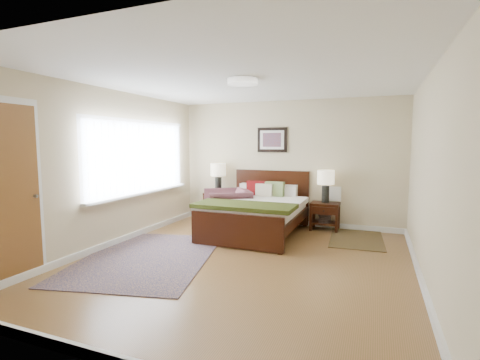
{
  "coord_description": "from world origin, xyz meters",
  "views": [
    {
      "loc": [
        1.69,
        -4.38,
        1.64
      ],
      "look_at": [
        -0.39,
        0.89,
        1.05
      ],
      "focal_mm": 26.0,
      "sensor_mm": 36.0,
      "label": 1
    }
  ],
  "objects_px": {
    "bed": "(257,207)",
    "nightstand_left": "(218,198)",
    "lamp_right": "(326,181)",
    "rug_persian": "(147,257)",
    "nightstand_right": "(325,213)",
    "armchair": "(227,208)",
    "lamp_left": "(218,173)"
  },
  "relations": [
    {
      "from": "bed",
      "to": "rug_persian",
      "type": "bearing_deg",
      "value": -119.44
    },
    {
      "from": "bed",
      "to": "nightstand_right",
      "type": "height_order",
      "value": "bed"
    },
    {
      "from": "lamp_right",
      "to": "rug_persian",
      "type": "relative_size",
      "value": 0.25
    },
    {
      "from": "nightstand_left",
      "to": "nightstand_right",
      "type": "bearing_deg",
      "value": 0.24
    },
    {
      "from": "nightstand_left",
      "to": "lamp_right",
      "type": "height_order",
      "value": "lamp_right"
    },
    {
      "from": "nightstand_right",
      "to": "nightstand_left",
      "type": "bearing_deg",
      "value": -179.76
    },
    {
      "from": "bed",
      "to": "rug_persian",
      "type": "relative_size",
      "value": 0.81
    },
    {
      "from": "bed",
      "to": "lamp_right",
      "type": "height_order",
      "value": "lamp_right"
    },
    {
      "from": "armchair",
      "to": "rug_persian",
      "type": "xyz_separation_m",
      "value": [
        -0.36,
        -2.07,
        -0.38
      ]
    },
    {
      "from": "lamp_right",
      "to": "rug_persian",
      "type": "xyz_separation_m",
      "value": [
        -2.16,
        -2.6,
        -0.95
      ]
    },
    {
      "from": "bed",
      "to": "nightstand_left",
      "type": "distance_m",
      "value": 1.34
    },
    {
      "from": "armchair",
      "to": "rug_persian",
      "type": "relative_size",
      "value": 0.34
    },
    {
      "from": "nightstand_right",
      "to": "rug_persian",
      "type": "bearing_deg",
      "value": -129.81
    },
    {
      "from": "nightstand_right",
      "to": "armchair",
      "type": "bearing_deg",
      "value": -163.98
    },
    {
      "from": "nightstand_right",
      "to": "rug_persian",
      "type": "relative_size",
      "value": 0.21
    },
    {
      "from": "nightstand_right",
      "to": "lamp_left",
      "type": "height_order",
      "value": "lamp_left"
    },
    {
      "from": "lamp_left",
      "to": "lamp_right",
      "type": "bearing_deg",
      "value": 0.0
    },
    {
      "from": "nightstand_left",
      "to": "bed",
      "type": "bearing_deg",
      "value": -33.25
    },
    {
      "from": "nightstand_left",
      "to": "lamp_left",
      "type": "relative_size",
      "value": 1.0
    },
    {
      "from": "lamp_left",
      "to": "rug_persian",
      "type": "distance_m",
      "value": 2.8
    },
    {
      "from": "bed",
      "to": "nightstand_right",
      "type": "relative_size",
      "value": 3.76
    },
    {
      "from": "nightstand_right",
      "to": "lamp_right",
      "type": "distance_m",
      "value": 0.62
    },
    {
      "from": "rug_persian",
      "to": "nightstand_left",
      "type": "bearing_deg",
      "value": 78.61
    },
    {
      "from": "lamp_left",
      "to": "lamp_right",
      "type": "height_order",
      "value": "lamp_left"
    },
    {
      "from": "lamp_right",
      "to": "armchair",
      "type": "distance_m",
      "value": 1.96
    },
    {
      "from": "lamp_left",
      "to": "nightstand_right",
      "type": "bearing_deg",
      "value": -0.3
    },
    {
      "from": "bed",
      "to": "lamp_left",
      "type": "xyz_separation_m",
      "value": [
        -1.12,
        0.76,
        0.54
      ]
    },
    {
      "from": "lamp_right",
      "to": "bed",
      "type": "bearing_deg",
      "value": -145.94
    },
    {
      "from": "armchair",
      "to": "rug_persian",
      "type": "bearing_deg",
      "value": -43.73
    },
    {
      "from": "rug_persian",
      "to": "nightstand_right",
      "type": "bearing_deg",
      "value": 37.08
    },
    {
      "from": "lamp_left",
      "to": "lamp_right",
      "type": "xyz_separation_m",
      "value": [
        2.24,
        0.0,
        -0.08
      ]
    },
    {
      "from": "nightstand_right",
      "to": "lamp_right",
      "type": "height_order",
      "value": "lamp_right"
    }
  ]
}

